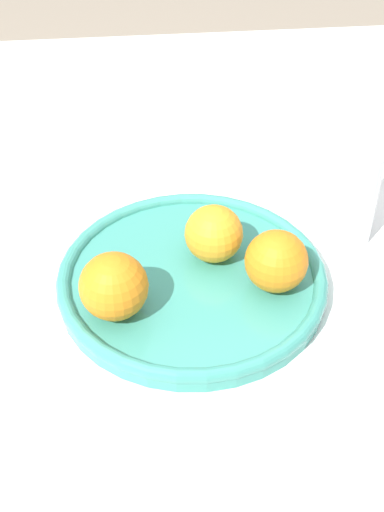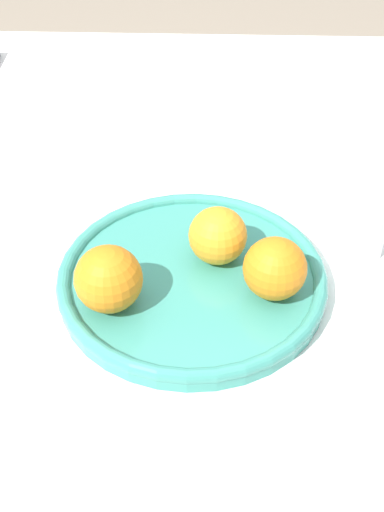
{
  "view_description": "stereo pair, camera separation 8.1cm",
  "coord_description": "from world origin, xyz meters",
  "px_view_note": "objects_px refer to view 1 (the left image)",
  "views": [
    {
      "loc": [
        0.11,
        -0.86,
        1.34
      ],
      "look_at": [
        0.17,
        -0.25,
        0.8
      ],
      "focal_mm": 50.0,
      "sensor_mm": 36.0,
      "label": 1
    },
    {
      "loc": [
        0.19,
        -0.86,
        1.34
      ],
      "look_at": [
        0.17,
        -0.25,
        0.8
      ],
      "focal_mm": 50.0,
      "sensor_mm": 36.0,
      "label": 2
    }
  ],
  "objects_px": {
    "orange_2": "(114,286)",
    "fruit_platter": "(192,279)",
    "water_glass": "(348,194)",
    "orange_0": "(214,234)",
    "orange_1": "(276,261)"
  },
  "relations": [
    {
      "from": "orange_2",
      "to": "fruit_platter",
      "type": "bearing_deg",
      "value": 28.69
    },
    {
      "from": "orange_2",
      "to": "water_glass",
      "type": "distance_m",
      "value": 0.32
    },
    {
      "from": "orange_0",
      "to": "water_glass",
      "type": "distance_m",
      "value": 0.18
    },
    {
      "from": "orange_1",
      "to": "water_glass",
      "type": "relative_size",
      "value": 0.56
    },
    {
      "from": "orange_1",
      "to": "fruit_platter",
      "type": "bearing_deg",
      "value": 165.71
    },
    {
      "from": "fruit_platter",
      "to": "orange_1",
      "type": "distance_m",
      "value": 0.1
    },
    {
      "from": "orange_0",
      "to": "orange_2",
      "type": "xyz_separation_m",
      "value": [
        -0.12,
        -0.08,
        0.0
      ]
    },
    {
      "from": "water_glass",
      "to": "orange_1",
      "type": "bearing_deg",
      "value": -136.23
    },
    {
      "from": "orange_1",
      "to": "orange_2",
      "type": "distance_m",
      "value": 0.18
    },
    {
      "from": "orange_0",
      "to": "water_glass",
      "type": "bearing_deg",
      "value": 15.41
    },
    {
      "from": "orange_0",
      "to": "orange_2",
      "type": "distance_m",
      "value": 0.14
    },
    {
      "from": "orange_2",
      "to": "water_glass",
      "type": "bearing_deg",
      "value": 24.04
    },
    {
      "from": "orange_0",
      "to": "orange_2",
      "type": "height_order",
      "value": "orange_2"
    },
    {
      "from": "fruit_platter",
      "to": "orange_0",
      "type": "xyz_separation_m",
      "value": [
        0.03,
        0.03,
        0.04
      ]
    },
    {
      "from": "orange_0",
      "to": "orange_1",
      "type": "relative_size",
      "value": 0.96
    }
  ]
}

